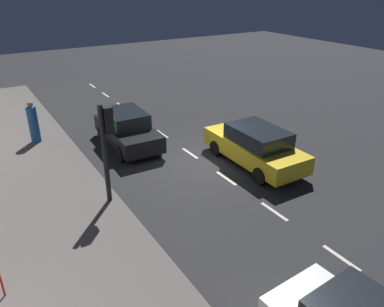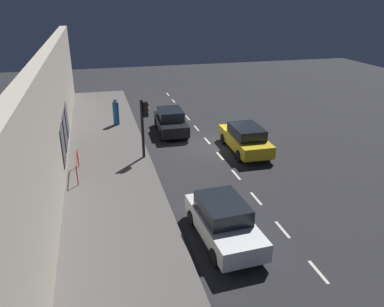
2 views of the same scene
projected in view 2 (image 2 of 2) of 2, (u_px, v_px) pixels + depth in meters
The scene contains 10 objects.
ground_plane at pixel (212, 146), 23.54m from camera, with size 60.00×60.00×0.00m, color #28282B.
sidewalk at pixel (109, 155), 22.05m from camera, with size 4.50×32.00×0.15m.
building_facade at pixel (55, 108), 20.31m from camera, with size 0.65×32.00×6.18m.
lane_centre_line at pixel (207, 141), 24.43m from camera, with size 0.12×27.20×0.01m.
traffic_light at pixel (144, 120), 20.79m from camera, with size 0.50×0.32×3.30m.
parked_car_0 at pixel (223, 221), 14.26m from camera, with size 2.05×4.30×1.58m.
parked_car_1 at pixel (171, 121), 25.63m from camera, with size 1.97×4.20×1.58m.
parked_car_2 at pixel (245, 138), 22.55m from camera, with size 1.98×4.63×1.58m.
pedestrian_0 at pixel (116, 113), 26.78m from camera, with size 0.56×0.56×1.86m.
red_railing at pixel (77, 162), 19.11m from camera, with size 0.05×2.26×0.97m.
Camera 2 is at (6.71, 20.91, 8.56)m, focal length 35.69 mm.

